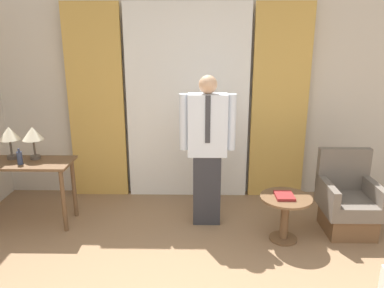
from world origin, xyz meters
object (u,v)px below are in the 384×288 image
person (207,146)px  armchair (347,203)px  side_table (285,211)px  table_lamp_left (9,135)px  table_lamp_right (33,135)px  book (284,196)px  bottle_by_lamp (20,158)px  desk (21,172)px

person → armchair: bearing=-5.7°
side_table → table_lamp_left: bearing=171.8°
table_lamp_right → side_table: size_ratio=0.70×
table_lamp_left → armchair: (3.89, -0.22, -0.73)m
table_lamp_left → book: bearing=-8.4°
bottle_by_lamp → side_table: (2.94, -0.26, -0.50)m
book → side_table: bearing=13.3°
armchair → book: size_ratio=3.88×
table_lamp_right → armchair: bearing=-3.4°
table_lamp_right → side_table: (2.86, -0.45, -0.72)m
desk → side_table: size_ratio=2.14×
table_lamp_right → table_lamp_left: bearing=180.0°
side_table → book: 0.18m
side_table → book: book is taller
book → desk: bearing=173.3°
bottle_by_lamp → side_table: size_ratio=0.34×
bottle_by_lamp → person: size_ratio=0.11×
bottle_by_lamp → armchair: 3.74m
book → armchair: bearing=17.0°
bottle_by_lamp → person: person is taller
person → side_table: person is taller
desk → side_table: desk is taller
person → book: size_ratio=7.43×
person → armchair: person is taller
bottle_by_lamp → armchair: bearing=-0.4°
table_lamp_right → armchair: size_ratio=0.42×
side_table → desk: bearing=173.4°
person → armchair: (1.60, -0.16, -0.63)m
table_lamp_right → desk: bearing=-142.3°
desk → bottle_by_lamp: bearing=-61.7°
book → table_lamp_left: bearing=171.6°
table_lamp_right → armchair: table_lamp_right is taller
bottle_by_lamp → book: bottle_by_lamp is taller
armchair → person: bearing=174.3°
book → person: bearing=154.0°
side_table → person: bearing=154.9°
desk → armchair: (3.75, -0.11, -0.31)m
table_lamp_right → bottle_by_lamp: 0.30m
desk → table_lamp_right: table_lamp_right is taller
table_lamp_right → person: 2.02m
table_lamp_left → side_table: table_lamp_left is taller
table_lamp_right → book: (2.83, -0.46, -0.54)m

